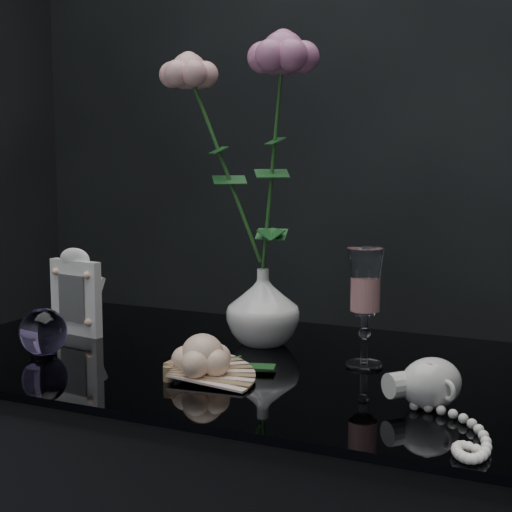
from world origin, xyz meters
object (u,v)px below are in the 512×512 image
at_px(wine_glass, 365,308).
at_px(loose_rose, 202,356).
at_px(picture_frame, 76,291).
at_px(paperweight, 43,332).
at_px(pearl_jar, 431,381).
at_px(vase, 263,307).

height_order(wine_glass, loose_rose, wine_glass).
height_order(picture_frame, paperweight, picture_frame).
bearing_deg(pearl_jar, vase, -172.36).
height_order(vase, paperweight, vase).
bearing_deg(picture_frame, wine_glass, 10.23).
bearing_deg(vase, loose_rose, -88.76).
relative_size(picture_frame, loose_rose, 0.81).
bearing_deg(vase, picture_frame, -167.67).
distance_m(wine_glass, picture_frame, 0.53).
bearing_deg(loose_rose, paperweight, -168.22).
relative_size(paperweight, pearl_jar, 0.32).
distance_m(picture_frame, pearl_jar, 0.68).
relative_size(vase, paperweight, 1.69).
relative_size(wine_glass, picture_frame, 1.16).
bearing_deg(loose_rose, wine_glass, 52.91).
height_order(picture_frame, loose_rose, picture_frame).
height_order(vase, pearl_jar, vase).
xyz_separation_m(vase, paperweight, (-0.29, -0.21, -0.03)).
bearing_deg(vase, wine_glass, -16.68).
bearing_deg(wine_glass, picture_frame, -178.49).
relative_size(wine_glass, loose_rose, 0.94).
distance_m(picture_frame, paperweight, 0.15).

